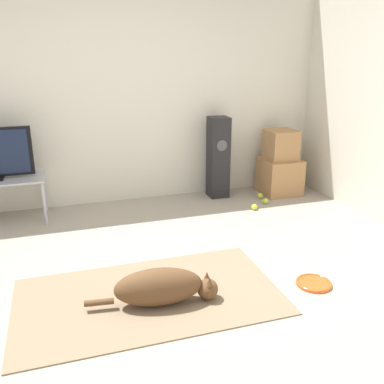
% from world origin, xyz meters
% --- Properties ---
extents(ground_plane, '(12.00, 12.00, 0.00)m').
position_xyz_m(ground_plane, '(0.00, 0.00, 0.00)').
color(ground_plane, '#9E9384').
extents(wall_back, '(8.00, 0.06, 2.55)m').
position_xyz_m(wall_back, '(0.00, 2.10, 1.27)').
color(wall_back, beige).
rests_on(wall_back, ground_plane).
extents(area_rug, '(1.89, 1.07, 0.01)m').
position_xyz_m(area_rug, '(0.02, -0.09, 0.01)').
color(area_rug, '#847056').
rests_on(area_rug, ground_plane).
extents(dog, '(0.93, 0.30, 0.27)m').
position_xyz_m(dog, '(0.09, -0.21, 0.14)').
color(dog, brown).
rests_on(dog, area_rug).
extents(frisbee, '(0.27, 0.27, 0.03)m').
position_xyz_m(frisbee, '(1.26, -0.30, 0.01)').
color(frisbee, '#DB511E').
rests_on(frisbee, ground_plane).
extents(cardboard_box_lower, '(0.45, 0.45, 0.43)m').
position_xyz_m(cardboard_box_lower, '(2.07, 1.74, 0.22)').
color(cardboard_box_lower, '#A87A4C').
rests_on(cardboard_box_lower, ground_plane).
extents(cardboard_box_upper, '(0.34, 0.34, 0.36)m').
position_xyz_m(cardboard_box_upper, '(2.06, 1.75, 0.61)').
color(cardboard_box_upper, '#A87A4C').
rests_on(cardboard_box_upper, cardboard_box_lower).
extents(floor_speaker, '(0.23, 0.23, 0.96)m').
position_xyz_m(floor_speaker, '(1.30, 1.86, 0.48)').
color(floor_speaker, black).
rests_on(floor_speaker, ground_plane).
extents(tennis_ball_by_boxes, '(0.07, 0.07, 0.07)m').
position_xyz_m(tennis_ball_by_boxes, '(1.73, 1.43, 0.03)').
color(tennis_ball_by_boxes, '#C6E033').
rests_on(tennis_ball_by_boxes, ground_plane).
extents(tennis_ball_near_speaker, '(0.07, 0.07, 0.07)m').
position_xyz_m(tennis_ball_near_speaker, '(1.75, 1.62, 0.03)').
color(tennis_ball_near_speaker, '#C6E033').
rests_on(tennis_ball_near_speaker, ground_plane).
extents(tennis_ball_loose_on_carpet, '(0.07, 0.07, 0.07)m').
position_xyz_m(tennis_ball_loose_on_carpet, '(1.52, 1.29, 0.03)').
color(tennis_ball_loose_on_carpet, '#C6E033').
rests_on(tennis_ball_loose_on_carpet, ground_plane).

